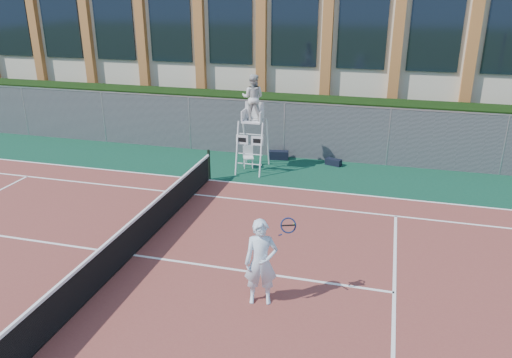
# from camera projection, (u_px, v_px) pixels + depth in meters

# --- Properties ---
(ground) EXTENTS (120.00, 120.00, 0.00)m
(ground) POSITION_uv_depth(u_px,v_px,m) (133.00, 256.00, 12.61)
(ground) COLOR #233814
(apron) EXTENTS (36.00, 20.00, 0.01)m
(apron) POSITION_uv_depth(u_px,v_px,m) (151.00, 238.00, 13.51)
(apron) COLOR #0D3928
(apron) RESTS_ON ground
(tennis_court) EXTENTS (23.77, 10.97, 0.02)m
(tennis_court) POSITION_uv_depth(u_px,v_px,m) (133.00, 255.00, 12.61)
(tennis_court) COLOR brown
(tennis_court) RESTS_ON apron
(tennis_net) EXTENTS (0.10, 11.30, 1.10)m
(tennis_net) POSITION_uv_depth(u_px,v_px,m) (131.00, 237.00, 12.42)
(tennis_net) COLOR black
(tennis_net) RESTS_ON ground
(fence) EXTENTS (40.00, 0.06, 2.20)m
(fence) POSITION_uv_depth(u_px,v_px,m) (236.00, 127.00, 20.15)
(fence) COLOR #595E60
(fence) RESTS_ON ground
(hedge) EXTENTS (40.00, 1.40, 2.20)m
(hedge) POSITION_uv_depth(u_px,v_px,m) (244.00, 120.00, 21.23)
(hedge) COLOR black
(hedge) RESTS_ON ground
(building) EXTENTS (45.00, 10.60, 8.22)m
(building) POSITION_uv_depth(u_px,v_px,m) (285.00, 31.00, 27.31)
(building) COLOR beige
(building) RESTS_ON ground
(umpire_chair) EXTENTS (1.00, 1.53, 3.57)m
(umpire_chair) POSITION_uv_depth(u_px,v_px,m) (253.00, 100.00, 17.74)
(umpire_chair) COLOR white
(umpire_chair) RESTS_ON ground
(plastic_chair) EXTENTS (0.48, 0.49, 0.81)m
(plastic_chair) POSITION_uv_depth(u_px,v_px,m) (248.00, 155.00, 18.73)
(plastic_chair) COLOR silver
(plastic_chair) RESTS_ON apron
(sports_bag_near) EXTENTS (0.83, 0.45, 0.34)m
(sports_bag_near) POSITION_uv_depth(u_px,v_px,m) (278.00, 155.00, 19.69)
(sports_bag_near) COLOR black
(sports_bag_near) RESTS_ON apron
(sports_bag_far) EXTENTS (0.66, 0.46, 0.24)m
(sports_bag_far) POSITION_uv_depth(u_px,v_px,m) (333.00, 162.00, 19.04)
(sports_bag_far) COLOR black
(sports_bag_far) RESTS_ON apron
(tennis_player) EXTENTS (1.09, 0.78, 1.91)m
(tennis_player) POSITION_uv_depth(u_px,v_px,m) (261.00, 262.00, 10.40)
(tennis_player) COLOR #CEE5F7
(tennis_player) RESTS_ON tennis_court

